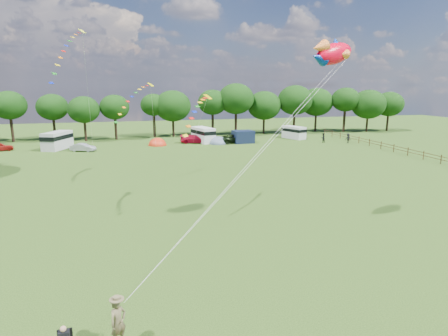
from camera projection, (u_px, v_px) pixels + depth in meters
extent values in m
plane|color=black|center=(259.00, 269.00, 20.58)|extent=(180.00, 180.00, 0.00)
cylinder|color=black|center=(12.00, 130.00, 66.45)|extent=(0.49, 0.49, 4.25)
ellipsoid|color=black|center=(9.00, 105.00, 65.51)|extent=(5.86, 5.86, 4.98)
cylinder|color=black|center=(54.00, 129.00, 68.70)|extent=(0.47, 0.47, 3.90)
ellipsoid|color=black|center=(52.00, 107.00, 67.83)|extent=(5.58, 5.58, 4.74)
cylinder|color=black|center=(85.00, 131.00, 67.20)|extent=(0.44, 0.44, 3.56)
ellipsoid|color=black|center=(84.00, 110.00, 66.37)|extent=(5.56, 5.56, 4.73)
cylinder|color=black|center=(116.00, 129.00, 69.33)|extent=(0.47, 0.47, 3.95)
ellipsoid|color=black|center=(114.00, 107.00, 68.46)|extent=(5.33, 5.33, 4.53)
cylinder|color=black|center=(154.00, 126.00, 72.69)|extent=(0.50, 0.50, 4.33)
ellipsoid|color=black|center=(154.00, 105.00, 71.82)|extent=(4.95, 4.95, 4.21)
cylinder|color=black|center=(173.00, 128.00, 73.23)|extent=(0.43, 0.43, 3.31)
ellipsoid|color=black|center=(173.00, 106.00, 72.29)|extent=(7.03, 7.03, 5.98)
cylinder|color=black|center=(213.00, 124.00, 75.22)|extent=(0.50, 0.50, 4.36)
ellipsoid|color=black|center=(213.00, 102.00, 74.27)|extent=(5.84, 5.84, 4.97)
cylinder|color=black|center=(236.00, 124.00, 75.47)|extent=(0.51, 0.51, 4.55)
ellipsoid|color=black|center=(236.00, 99.00, 74.39)|extent=(7.15, 7.15, 6.08)
cylinder|color=black|center=(264.00, 126.00, 77.76)|extent=(0.42, 0.42, 3.21)
ellipsoid|color=black|center=(264.00, 105.00, 76.85)|extent=(6.90, 6.90, 5.86)
cylinder|color=black|center=(294.00, 123.00, 78.57)|extent=(0.48, 0.48, 4.17)
ellipsoid|color=black|center=(295.00, 100.00, 77.54)|extent=(7.16, 7.16, 6.09)
cylinder|color=black|center=(316.00, 123.00, 81.87)|extent=(0.45, 0.45, 3.66)
ellipsoid|color=black|center=(317.00, 102.00, 80.90)|extent=(7.05, 7.05, 5.99)
cylinder|color=black|center=(344.00, 121.00, 80.68)|extent=(0.52, 0.52, 4.65)
ellipsoid|color=black|center=(346.00, 100.00, 79.69)|extent=(5.96, 5.96, 5.06)
cylinder|color=black|center=(367.00, 124.00, 80.71)|extent=(0.42, 0.42, 3.19)
ellipsoid|color=black|center=(369.00, 104.00, 79.77)|extent=(7.23, 7.23, 6.14)
cylinder|color=black|center=(387.00, 123.00, 82.33)|extent=(0.44, 0.44, 3.52)
ellipsoid|color=black|center=(389.00, 104.00, 81.44)|extent=(6.22, 6.22, 5.28)
cylinder|color=#472D19|center=(441.00, 159.00, 47.94)|extent=(0.12, 0.12, 1.20)
cylinder|color=#472D19|center=(424.00, 155.00, 50.78)|extent=(0.12, 0.12, 1.20)
cylinder|color=#472D19|center=(432.00, 155.00, 49.28)|extent=(0.08, 3.00, 0.08)
cylinder|color=#472D19|center=(432.00, 158.00, 49.37)|extent=(0.08, 3.00, 0.08)
cylinder|color=#472D19|center=(408.00, 151.00, 53.62)|extent=(0.12, 0.12, 1.20)
cylinder|color=#472D19|center=(416.00, 151.00, 52.12)|extent=(0.08, 3.00, 0.08)
cylinder|color=#472D19|center=(415.00, 154.00, 52.21)|extent=(0.08, 3.00, 0.08)
cylinder|color=#472D19|center=(394.00, 148.00, 56.46)|extent=(0.12, 0.12, 1.20)
cylinder|color=#472D19|center=(401.00, 147.00, 54.96)|extent=(0.08, 3.00, 0.08)
cylinder|color=#472D19|center=(401.00, 150.00, 55.05)|extent=(0.08, 3.00, 0.08)
cylinder|color=#472D19|center=(381.00, 145.00, 59.30)|extent=(0.12, 0.12, 1.20)
cylinder|color=#472D19|center=(387.00, 144.00, 57.80)|extent=(0.08, 3.00, 0.08)
cylinder|color=#472D19|center=(387.00, 147.00, 57.89)|extent=(0.08, 3.00, 0.08)
cylinder|color=#472D19|center=(369.00, 142.00, 62.14)|extent=(0.12, 0.12, 1.20)
cylinder|color=#472D19|center=(375.00, 142.00, 60.64)|extent=(0.08, 3.00, 0.08)
cylinder|color=#472D19|center=(375.00, 144.00, 60.73)|extent=(0.08, 3.00, 0.08)
cylinder|color=#472D19|center=(359.00, 140.00, 64.98)|extent=(0.12, 0.12, 1.20)
cylinder|color=#472D19|center=(364.00, 139.00, 63.48)|extent=(0.08, 3.00, 0.08)
cylinder|color=#472D19|center=(364.00, 141.00, 63.57)|extent=(0.08, 3.00, 0.08)
cylinder|color=#472D19|center=(349.00, 138.00, 67.82)|extent=(0.12, 0.12, 1.20)
cylinder|color=#472D19|center=(354.00, 137.00, 66.32)|extent=(0.08, 3.00, 0.08)
cylinder|color=#472D19|center=(354.00, 139.00, 66.41)|extent=(0.08, 3.00, 0.08)
cylinder|color=#472D19|center=(340.00, 135.00, 70.66)|extent=(0.12, 0.12, 1.20)
cylinder|color=#472D19|center=(345.00, 135.00, 69.16)|extent=(0.08, 3.00, 0.08)
cylinder|color=#472D19|center=(345.00, 137.00, 69.25)|extent=(0.08, 3.00, 0.08)
cylinder|color=#472D19|center=(332.00, 133.00, 73.50)|extent=(0.12, 0.12, 1.20)
cylinder|color=#472D19|center=(336.00, 133.00, 72.00)|extent=(0.08, 3.00, 0.08)
cylinder|color=#472D19|center=(336.00, 135.00, 72.09)|extent=(0.08, 3.00, 0.08)
cylinder|color=#472D19|center=(325.00, 132.00, 76.34)|extent=(0.12, 0.12, 1.20)
cylinder|color=#472D19|center=(328.00, 131.00, 74.84)|extent=(0.08, 3.00, 0.08)
cylinder|color=#472D19|center=(328.00, 133.00, 74.93)|extent=(0.08, 3.00, 0.08)
imported|color=gray|center=(83.00, 147.00, 57.02)|extent=(3.72, 2.42, 1.23)
imported|color=#A80A24|center=(195.00, 139.00, 65.17)|extent=(5.12, 3.15, 1.43)
imported|color=black|center=(234.00, 139.00, 65.50)|extent=(5.87, 3.59, 1.49)
cube|color=#B7B7B9|center=(57.00, 141.00, 58.93)|extent=(4.23, 5.94, 2.73)
cube|color=black|center=(57.00, 137.00, 58.81)|extent=(4.31, 6.05, 0.65)
cylinder|color=black|center=(52.00, 148.00, 57.48)|extent=(0.82, 0.55, 0.77)
cylinder|color=black|center=(64.00, 145.00, 60.80)|extent=(0.82, 0.55, 0.77)
cube|color=silver|center=(203.00, 135.00, 65.93)|extent=(3.62, 5.70, 2.64)
cube|color=black|center=(203.00, 132.00, 65.81)|extent=(3.70, 5.81, 0.63)
cylinder|color=black|center=(208.00, 141.00, 64.73)|extent=(0.79, 0.47, 0.74)
cylinder|color=black|center=(199.00, 139.00, 67.53)|extent=(0.79, 0.47, 0.74)
cube|color=silver|center=(294.00, 132.00, 70.64)|extent=(3.40, 4.99, 2.30)
cube|color=black|center=(294.00, 130.00, 70.53)|extent=(3.47, 5.09, 0.55)
cylinder|color=black|center=(299.00, 138.00, 69.64)|extent=(0.69, 0.44, 0.65)
cylinder|color=black|center=(288.00, 136.00, 71.99)|extent=(0.69, 0.44, 0.65)
ellipsoid|color=red|center=(157.00, 145.00, 63.00)|extent=(2.96, 3.40, 2.43)
cylinder|color=red|center=(157.00, 145.00, 63.00)|extent=(3.10, 3.10, 0.08)
ellipsoid|color=slate|center=(218.00, 143.00, 64.74)|extent=(3.15, 3.62, 2.46)
cylinder|color=slate|center=(218.00, 143.00, 64.74)|extent=(3.31, 3.31, 0.08)
cube|color=#111A33|center=(243.00, 137.00, 65.40)|extent=(3.58, 2.98, 2.14)
imported|color=brown|center=(118.00, 322.00, 14.44)|extent=(0.84, 0.79, 1.93)
cube|color=black|center=(65.00, 336.00, 13.96)|extent=(0.54, 0.08, 0.57)
sphere|color=tan|center=(63.00, 329.00, 13.65)|extent=(0.23, 0.23, 0.23)
ellipsoid|color=red|center=(334.00, 54.00, 24.65)|extent=(3.70, 2.49, 2.01)
ellipsoid|color=#FFF437|center=(334.00, 56.00, 24.69)|extent=(2.32, 1.54, 1.10)
cone|color=orange|center=(319.00, 47.00, 23.72)|extent=(1.47, 1.27, 1.05)
cone|color=#012D9F|center=(318.00, 58.00, 23.85)|extent=(1.47, 1.27, 1.05)
cone|color=#012D9F|center=(336.00, 44.00, 24.57)|extent=(1.01, 1.10, 0.90)
sphere|color=white|center=(341.00, 52.00, 25.59)|extent=(0.33, 0.33, 0.33)
sphere|color=black|center=(341.00, 52.00, 25.68)|extent=(0.17, 0.17, 0.17)
cube|color=#F3FF26|center=(82.00, 31.00, 40.30)|extent=(0.80, 0.85, 0.41)
cube|color=red|center=(79.00, 33.00, 39.81)|extent=(0.49, 0.65, 0.11)
cube|color=orange|center=(76.00, 35.00, 39.34)|extent=(0.48, 0.65, 0.13)
cube|color=yellow|center=(73.00, 37.00, 38.88)|extent=(0.48, 0.65, 0.14)
cube|color=#198C1E|center=(70.00, 41.00, 38.44)|extent=(0.48, 0.65, 0.15)
cube|color=#0C1EB2|center=(67.00, 46.00, 38.02)|extent=(0.47, 0.65, 0.16)
cube|color=red|center=(64.00, 51.00, 37.61)|extent=(0.47, 0.64, 0.17)
cube|color=orange|center=(60.00, 58.00, 37.22)|extent=(0.46, 0.64, 0.18)
cube|color=yellow|center=(57.00, 65.00, 36.85)|extent=(0.46, 0.64, 0.19)
cube|color=#198C1E|center=(54.00, 74.00, 36.50)|extent=(0.45, 0.64, 0.19)
cube|color=#0C1EB2|center=(51.00, 83.00, 36.16)|extent=(0.44, 0.63, 0.20)
cube|color=#F4E900|center=(151.00, 85.00, 39.90)|extent=(0.78, 0.82, 0.40)
cube|color=red|center=(147.00, 86.00, 39.40)|extent=(0.47, 0.64, 0.11)
cube|color=orange|center=(143.00, 87.00, 38.91)|extent=(0.47, 0.64, 0.12)
cube|color=yellow|center=(139.00, 89.00, 38.44)|extent=(0.46, 0.64, 0.13)
cube|color=#198C1E|center=(136.00, 93.00, 37.98)|extent=(0.46, 0.63, 0.14)
cube|color=#0C1EB2|center=(132.00, 97.00, 37.55)|extent=(0.45, 0.63, 0.15)
cube|color=red|center=(128.00, 102.00, 37.13)|extent=(0.45, 0.63, 0.16)
cube|color=orange|center=(124.00, 107.00, 36.72)|extent=(0.44, 0.63, 0.17)
cube|color=yellow|center=(120.00, 114.00, 36.34)|extent=(0.44, 0.62, 0.18)
cube|color=#198C1E|center=(116.00, 122.00, 35.97)|extent=(0.43, 0.62, 0.19)
cube|color=#D1B602|center=(208.00, 97.00, 30.29)|extent=(0.81, 0.83, 0.39)
cube|color=red|center=(205.00, 98.00, 29.72)|extent=(0.54, 0.60, 0.11)
cube|color=orange|center=(203.00, 100.00, 29.16)|extent=(0.53, 0.60, 0.12)
cube|color=yellow|center=(200.00, 102.00, 28.61)|extent=(0.53, 0.59, 0.13)
cube|color=#198C1E|center=(197.00, 106.00, 28.09)|extent=(0.53, 0.59, 0.14)
cube|color=#0C1EB2|center=(194.00, 112.00, 27.58)|extent=(0.52, 0.59, 0.15)
cube|color=red|center=(192.00, 118.00, 27.08)|extent=(0.52, 0.59, 0.16)
cube|color=orange|center=(189.00, 126.00, 26.61)|extent=(0.51, 0.58, 0.17)
cube|color=yellow|center=(185.00, 136.00, 26.15)|extent=(0.51, 0.58, 0.18)
imported|color=black|center=(323.00, 138.00, 65.61)|extent=(0.90, 0.66, 1.67)
imported|color=black|center=(348.00, 138.00, 65.05)|extent=(1.11, 0.54, 1.69)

